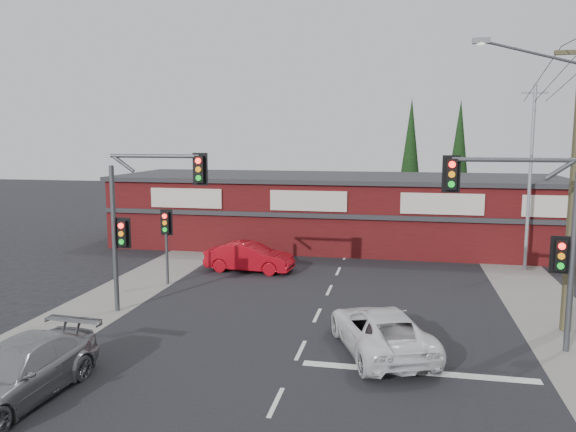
% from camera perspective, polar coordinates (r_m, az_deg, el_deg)
% --- Properties ---
extents(ground, '(120.00, 120.00, 0.00)m').
position_cam_1_polar(ground, '(18.28, 1.60, -12.89)').
color(ground, black).
rests_on(ground, ground).
extents(road_strip, '(14.00, 70.00, 0.01)m').
position_cam_1_polar(road_strip, '(22.97, 3.75, -8.48)').
color(road_strip, black).
rests_on(road_strip, ground).
extents(verge_left, '(3.00, 70.00, 0.02)m').
position_cam_1_polar(verge_left, '(25.47, -15.72, -7.10)').
color(verge_left, gray).
rests_on(verge_left, ground).
extents(verge_right, '(3.00, 70.00, 0.02)m').
position_cam_1_polar(verge_right, '(23.46, 25.06, -8.87)').
color(verge_right, gray).
rests_on(verge_right, ground).
extents(stop_line, '(6.50, 0.35, 0.01)m').
position_cam_1_polar(stop_line, '(16.67, 13.05, -15.19)').
color(stop_line, silver).
rests_on(stop_line, ground).
extents(white_suv, '(3.83, 5.43, 1.38)m').
position_cam_1_polar(white_suv, '(17.68, 9.41, -11.37)').
color(white_suv, white).
rests_on(white_suv, ground).
extents(silver_suv, '(2.37, 5.11, 1.44)m').
position_cam_1_polar(silver_suv, '(15.97, -25.93, -14.12)').
color(silver_suv, gray).
rests_on(silver_suv, ground).
extents(red_sedan, '(4.40, 1.80, 1.42)m').
position_cam_1_polar(red_sedan, '(27.55, -3.94, -4.18)').
color(red_sedan, '#AD0A15').
rests_on(red_sedan, ground).
extents(lane_dashes, '(0.12, 39.99, 0.01)m').
position_cam_1_polar(lane_dashes, '(19.38, 2.22, -11.61)').
color(lane_dashes, silver).
rests_on(lane_dashes, ground).
extents(shop_building, '(27.30, 8.40, 4.22)m').
position_cam_1_polar(shop_building, '(34.32, 4.81, 0.65)').
color(shop_building, '#440D0F').
rests_on(shop_building, ground).
extents(conifer_near, '(1.80, 1.80, 9.25)m').
position_cam_1_polar(conifer_near, '(40.85, 12.34, 6.38)').
color(conifer_near, '#2D2116').
rests_on(conifer_near, ground).
extents(conifer_far, '(1.80, 1.80, 9.25)m').
position_cam_1_polar(conifer_far, '(43.04, 16.99, 6.29)').
color(conifer_far, '#2D2116').
rests_on(conifer_far, ground).
extents(traffic_mast_left, '(3.77, 0.27, 5.97)m').
position_cam_1_polar(traffic_mast_left, '(21.17, -14.80, 0.72)').
color(traffic_mast_left, '#47494C').
rests_on(traffic_mast_left, ground).
extents(traffic_mast_right, '(3.96, 0.27, 5.97)m').
position_cam_1_polar(traffic_mast_right, '(18.45, 23.72, -0.69)').
color(traffic_mast_right, '#47494C').
rests_on(traffic_mast_right, ground).
extents(pedestal_signal, '(0.55, 0.27, 3.38)m').
position_cam_1_polar(pedestal_signal, '(25.30, -12.26, -1.53)').
color(pedestal_signal, '#47494C').
rests_on(pedestal_signal, ground).
extents(utility_pole, '(4.38, 0.59, 10.00)m').
position_cam_1_polar(utility_pole, '(20.59, 26.88, 4.02)').
color(utility_pole, brown).
rests_on(utility_pole, ground).
extents(steel_pole, '(1.20, 0.16, 9.00)m').
position_cam_1_polar(steel_pole, '(29.53, 23.38, 3.83)').
color(steel_pole, gray).
rests_on(steel_pole, ground).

